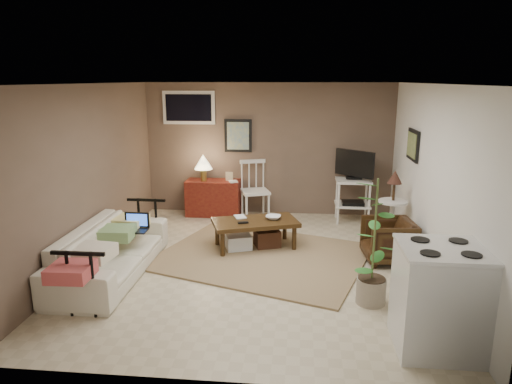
# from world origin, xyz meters

# --- Properties ---
(floor) EXTENTS (5.00, 5.00, 0.00)m
(floor) POSITION_xyz_m (0.00, 0.00, 0.00)
(floor) COLOR #C1B293
(floor) RESTS_ON ground
(art_back) EXTENTS (0.50, 0.03, 0.60)m
(art_back) POSITION_xyz_m (-0.55, 2.48, 1.45)
(art_back) COLOR black
(art_right) EXTENTS (0.03, 0.60, 0.45)m
(art_right) POSITION_xyz_m (2.23, 1.05, 1.52)
(art_right) COLOR black
(window) EXTENTS (0.96, 0.03, 0.60)m
(window) POSITION_xyz_m (-1.45, 2.48, 1.95)
(window) COLOR silver
(rug) EXTENTS (3.34, 2.99, 0.03)m
(rug) POSITION_xyz_m (0.08, 0.27, 0.01)
(rug) COLOR #9C7B5A
(rug) RESTS_ON floor
(coffee_table) EXTENTS (1.36, 1.00, 0.46)m
(coffee_table) POSITION_xyz_m (-0.06, 0.59, 0.26)
(coffee_table) COLOR #3E2710
(coffee_table) RESTS_ON floor
(sofa) EXTENTS (0.64, 2.18, 0.85)m
(sofa) POSITION_xyz_m (-1.80, -0.50, 0.43)
(sofa) COLOR silver
(sofa) RESTS_ON floor
(sofa_pillows) EXTENTS (0.42, 2.08, 0.15)m
(sofa_pillows) POSITION_xyz_m (-1.75, -0.76, 0.52)
(sofa_pillows) COLOR beige
(sofa_pillows) RESTS_ON sofa
(sofa_end_rails) EXTENTS (0.59, 2.18, 0.73)m
(sofa_end_rails) POSITION_xyz_m (-1.67, -0.50, 0.37)
(sofa_end_rails) COLOR black
(sofa_end_rails) RESTS_ON floor
(laptop) EXTENTS (0.34, 0.24, 0.23)m
(laptop) POSITION_xyz_m (-1.59, -0.13, 0.55)
(laptop) COLOR black
(laptop) RESTS_ON sofa
(red_console) EXTENTS (0.98, 0.44, 1.14)m
(red_console) POSITION_xyz_m (-1.00, 2.24, 0.39)
(red_console) COLOR maroon
(red_console) RESTS_ON floor
(spindle_chair) EXTENTS (0.59, 0.59, 1.04)m
(spindle_chair) POSITION_xyz_m (-0.21, 2.15, 0.49)
(spindle_chair) COLOR silver
(spindle_chair) RESTS_ON floor
(tv_stand) EXTENTS (0.62, 0.53, 1.27)m
(tv_stand) POSITION_xyz_m (1.52, 2.10, 0.67)
(tv_stand) COLOR silver
(tv_stand) RESTS_ON floor
(side_table) EXTENTS (0.43, 0.43, 1.15)m
(side_table) POSITION_xyz_m (1.99, 0.97, 0.71)
(side_table) COLOR silver
(side_table) RESTS_ON floor
(armchair) EXTENTS (0.66, 0.70, 0.66)m
(armchair) POSITION_xyz_m (1.82, 0.29, 0.33)
(armchair) COLOR black
(armchair) RESTS_ON floor
(potted_plant) EXTENTS (0.36, 0.36, 1.46)m
(potted_plant) POSITION_xyz_m (1.41, -0.97, 0.78)
(potted_plant) COLOR #9E917E
(potted_plant) RESTS_ON floor
(stove) EXTENTS (0.77, 0.72, 1.01)m
(stove) POSITION_xyz_m (1.89, -1.80, 0.50)
(stove) COLOR silver
(stove) RESTS_ON floor
(bowl) EXTENTS (0.23, 0.08, 0.22)m
(bowl) POSITION_xyz_m (0.21, 0.69, 0.55)
(bowl) COLOR #3E2710
(bowl) RESTS_ON coffee_table
(book_table) EXTENTS (0.15, 0.07, 0.22)m
(book_table) POSITION_xyz_m (-0.36, 0.69, 0.55)
(book_table) COLOR #3E2710
(book_table) RESTS_ON coffee_table
(book_console) EXTENTS (0.15, 0.07, 0.20)m
(book_console) POSITION_xyz_m (-0.67, 2.12, 0.76)
(book_console) COLOR #3E2710
(book_console) RESTS_ON red_console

